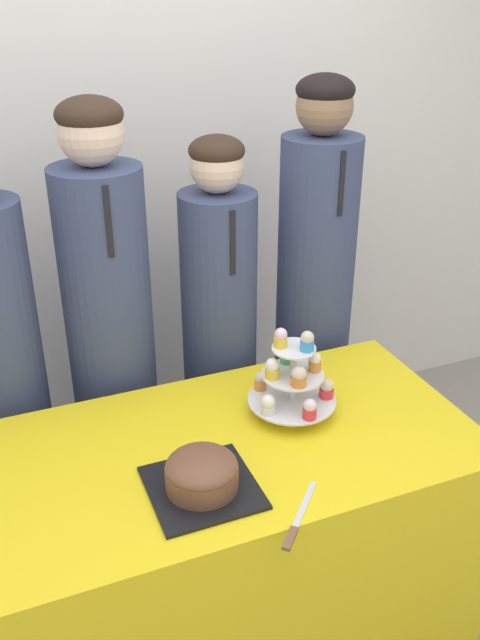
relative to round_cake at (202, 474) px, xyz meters
The scene contains 9 objects.
wall_back 1.43m from the round_cake, 84.83° to the left, with size 9.00×0.06×2.70m.
table 0.47m from the round_cake, 52.85° to the left, with size 1.49×0.75×0.75m.
round_cake is the anchor object (origin of this frame).
cake_knife 0.28m from the round_cake, 51.99° to the right, with size 0.19×0.20×0.01m.
cupcake_stand 0.44m from the round_cake, 31.37° to the left, with size 0.27×0.27×0.29m.
student_0 0.86m from the round_cake, 120.52° to the left, with size 0.28×0.28×1.57m.
student_1 0.74m from the round_cake, 95.40° to the left, with size 0.29×0.30×1.64m.
student_2 0.81m from the round_cake, 66.14° to the left, with size 0.27×0.28×1.50m.
student_3 1.03m from the round_cake, 46.03° to the left, with size 0.29×0.29×1.67m.
Camera 1 is at (-0.55, -1.10, 1.95)m, focal length 38.00 mm.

